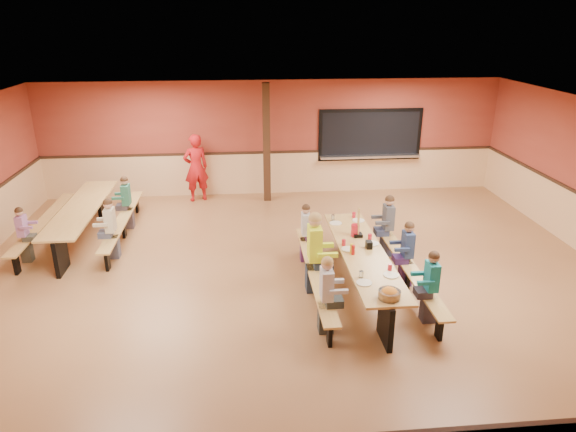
{
  "coord_description": "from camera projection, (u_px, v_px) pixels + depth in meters",
  "views": [
    {
      "loc": [
        -0.85,
        -8.3,
        4.49
      ],
      "look_at": [
        -0.05,
        0.24,
        1.15
      ],
      "focal_mm": 32.0,
      "sensor_mm": 36.0,
      "label": 1
    }
  ],
  "objects": [
    {
      "name": "ground",
      "position": [
        292.0,
        279.0,
        9.4
      ],
      "size": [
        12.0,
        12.0,
        0.0
      ],
      "primitive_type": "plane",
      "color": "brown",
      "rests_on": "ground"
    },
    {
      "name": "room_envelope",
      "position": [
        292.0,
        245.0,
        9.15
      ],
      "size": [
        12.04,
        10.04,
        3.02
      ],
      "color": "#953A2B",
      "rests_on": "ground"
    },
    {
      "name": "kitchen_pass_through",
      "position": [
        370.0,
        137.0,
        13.69
      ],
      "size": [
        2.78,
        0.28,
        1.38
      ],
      "color": "black",
      "rests_on": "ground"
    },
    {
      "name": "structural_post",
      "position": [
        267.0,
        144.0,
        12.92
      ],
      "size": [
        0.18,
        0.18,
        3.0
      ],
      "primitive_type": "cube",
      "color": "#311D10",
      "rests_on": "ground"
    },
    {
      "name": "cafeteria_table_main",
      "position": [
        362.0,
        263.0,
        8.85
      ],
      "size": [
        1.91,
        3.7,
        0.74
      ],
      "color": "tan",
      "rests_on": "ground"
    },
    {
      "name": "cafeteria_table_second",
      "position": [
        83.0,
        216.0,
        10.93
      ],
      "size": [
        1.91,
        3.7,
        0.74
      ],
      "color": "tan",
      "rests_on": "ground"
    },
    {
      "name": "seated_child_white_left",
      "position": [
        326.0,
        295.0,
        7.64
      ],
      "size": [
        0.38,
        0.31,
        1.23
      ],
      "primitive_type": null,
      "color": "#B9B8BF",
      "rests_on": "ground"
    },
    {
      "name": "seated_adult_yellow",
      "position": [
        314.0,
        253.0,
        8.78
      ],
      "size": [
        0.48,
        0.39,
        1.43
      ],
      "primitive_type": null,
      "color": "#DDFF26",
      "rests_on": "ground"
    },
    {
      "name": "seated_child_grey_left",
      "position": [
        306.0,
        233.0,
        9.93
      ],
      "size": [
        0.34,
        0.28,
        1.15
      ],
      "primitive_type": null,
      "color": "#BBBBBB",
      "rests_on": "ground"
    },
    {
      "name": "seated_child_teal_right",
      "position": [
        431.0,
        287.0,
        7.91
      ],
      "size": [
        0.36,
        0.29,
        1.19
      ],
      "primitive_type": null,
      "color": "teal",
      "rests_on": "ground"
    },
    {
      "name": "seated_child_navy_right",
      "position": [
        407.0,
        254.0,
        9.01
      ],
      "size": [
        0.36,
        0.29,
        1.19
      ],
      "primitive_type": null,
      "color": "navy",
      "rests_on": "ground"
    },
    {
      "name": "seated_child_char_right",
      "position": [
        388.0,
        226.0,
        10.15
      ],
      "size": [
        0.39,
        0.32,
        1.24
      ],
      "primitive_type": null,
      "color": "#45484F",
      "rests_on": "ground"
    },
    {
      "name": "seated_child_purple_sec",
      "position": [
        24.0,
        235.0,
        9.9
      ],
      "size": [
        0.32,
        0.26,
        1.11
      ],
      "primitive_type": null,
      "color": "#9F679B",
      "rests_on": "ground"
    },
    {
      "name": "seated_child_green_sec",
      "position": [
        127.0,
        203.0,
        11.49
      ],
      "size": [
        0.36,
        0.3,
        1.19
      ],
      "primitive_type": null,
      "color": "#2E745D",
      "rests_on": "ground"
    },
    {
      "name": "seated_child_tan_sec",
      "position": [
        111.0,
        229.0,
        10.04
      ],
      "size": [
        0.37,
        0.3,
        1.22
      ],
      "primitive_type": null,
      "color": "beige",
      "rests_on": "ground"
    },
    {
      "name": "standing_woman",
      "position": [
        196.0,
        168.0,
        13.13
      ],
      "size": [
        0.74,
        0.62,
        1.75
      ],
      "primitive_type": "imported",
      "rotation": [
        0.0,
        0.0,
        3.5
      ],
      "color": "red",
      "rests_on": "ground"
    },
    {
      "name": "punch_pitcher",
      "position": [
        355.0,
        230.0,
        9.36
      ],
      "size": [
        0.16,
        0.16,
        0.22
      ],
      "primitive_type": "cylinder",
      "color": "red",
      "rests_on": "cafeteria_table_main"
    },
    {
      "name": "chip_bowl",
      "position": [
        389.0,
        294.0,
        7.29
      ],
      "size": [
        0.32,
        0.32,
        0.15
      ],
      "primitive_type": null,
      "color": "orange",
      "rests_on": "cafeteria_table_main"
    },
    {
      "name": "napkin_dispenser",
      "position": [
        369.0,
        245.0,
        8.88
      ],
      "size": [
        0.1,
        0.14,
        0.13
      ],
      "primitive_type": "cube",
      "color": "black",
      "rests_on": "cafeteria_table_main"
    },
    {
      "name": "condiment_mustard",
      "position": [
        351.0,
        248.0,
        8.69
      ],
      "size": [
        0.06,
        0.06,
        0.17
      ],
      "primitive_type": "cylinder",
      "color": "yellow",
      "rests_on": "cafeteria_table_main"
    },
    {
      "name": "condiment_ketchup",
      "position": [
        353.0,
        250.0,
        8.63
      ],
      "size": [
        0.06,
        0.06,
        0.17
      ],
      "primitive_type": "cylinder",
      "color": "#B2140F",
      "rests_on": "cafeteria_table_main"
    },
    {
      "name": "table_paddle",
      "position": [
        358.0,
        230.0,
        9.32
      ],
      "size": [
        0.16,
        0.16,
        0.56
      ],
      "color": "black",
      "rests_on": "cafeteria_table_main"
    },
    {
      "name": "place_settings",
      "position": [
        363.0,
        249.0,
        8.75
      ],
      "size": [
        0.65,
        3.3,
        0.11
      ],
      "primitive_type": null,
      "color": "beige",
      "rests_on": "cafeteria_table_main"
    }
  ]
}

